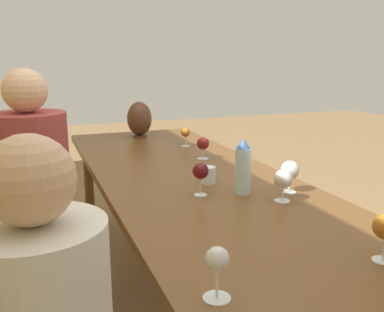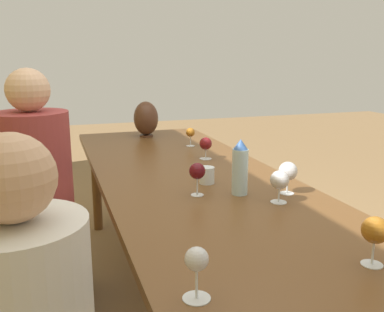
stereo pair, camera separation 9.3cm
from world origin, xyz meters
name	(u,v)px [view 1 (the left image)]	position (x,y,z in m)	size (l,w,h in m)	color
dining_table	(203,195)	(0.00, 0.00, 0.69)	(3.06, 0.92, 0.75)	brown
water_bottle	(243,167)	(-0.21, -0.10, 0.87)	(0.07, 0.07, 0.24)	#ADCCD6
water_tumbler	(208,175)	(-0.01, -0.02, 0.79)	(0.07, 0.07, 0.08)	silver
vase	(139,119)	(1.27, -0.01, 0.89)	(0.18, 0.18, 0.26)	#4C2D1E
wine_glass_0	(203,144)	(0.45, -0.19, 0.84)	(0.07, 0.07, 0.13)	silver
wine_glass_1	(283,180)	(-0.37, -0.21, 0.85)	(0.08, 0.08, 0.14)	silver
wine_glass_2	(186,133)	(0.84, -0.22, 0.84)	(0.06, 0.06, 0.12)	silver
wine_glass_3	(201,172)	(-0.17, 0.08, 0.86)	(0.07, 0.07, 0.14)	silver
wine_glass_6	(217,262)	(-0.94, 0.35, 0.85)	(0.07, 0.07, 0.14)	silver
wine_glass_7	(290,171)	(-0.27, -0.30, 0.85)	(0.08, 0.08, 0.14)	silver
chair_far	(20,222)	(0.42, 0.84, 0.51)	(0.44, 0.44, 0.98)	brown
person_far	(36,189)	(0.42, 0.74, 0.68)	(0.37, 0.37, 1.29)	#2D2D38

